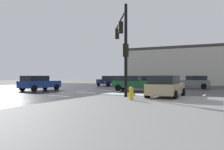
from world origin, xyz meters
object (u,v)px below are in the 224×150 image
sedan_green (133,83)px  sedan_grey (193,82)px  fire_hydrant (131,93)px  sedan_navy (108,80)px  sedan_black (144,81)px  sedan_tan (166,86)px  sedan_blue (39,83)px  traffic_signal_mast (122,38)px

sedan_green → sedan_grey: 9.24m
fire_hydrant → sedan_navy: bearing=120.5°
sedan_grey → sedan_black: size_ratio=1.00×
sedan_grey → sedan_black: bearing=-19.5°
fire_hydrant → sedan_tan: size_ratio=0.17×
sedan_tan → sedan_black: size_ratio=1.00×
sedan_green → sedan_navy: size_ratio=1.02×
sedan_grey → sedan_blue: (-13.91, -12.29, 0.00)m
sedan_grey → sedan_blue: same height
sedan_tan → sedan_blue: bearing=77.5°
sedan_navy → sedan_grey: bearing=76.6°
sedan_green → sedan_tan: (5.34, -7.40, 0.00)m
sedan_tan → sedan_grey: bearing=0.2°
traffic_signal_mast → sedan_black: 17.89m
sedan_green → sedan_grey: bearing=51.3°
traffic_signal_mast → sedan_green: 8.21m
sedan_navy → sedan_black: (6.35, -0.92, 0.00)m
fire_hydrant → sedan_grey: size_ratio=0.17×
fire_hydrant → sedan_blue: sedan_blue is taller
sedan_navy → sedan_black: 6.42m
sedan_grey → sedan_navy: 13.87m
fire_hydrant → sedan_tan: bearing=67.4°
sedan_tan → sedan_blue: size_ratio=0.98×
fire_hydrant → sedan_grey: bearing=87.0°
sedan_grey → sedan_blue: size_ratio=0.99×
sedan_blue → sedan_black: bearing=-19.6°
sedan_tan → sedan_navy: 22.91m
sedan_grey → sedan_navy: same height
traffic_signal_mast → sedan_blue: traffic_signal_mast is taller
fire_hydrant → sedan_black: 21.35m
sedan_green → sedan_navy: same height
sedan_black → sedan_blue: same height
sedan_blue → fire_hydrant: bearing=-109.4°
sedan_black → sedan_blue: size_ratio=0.98×
sedan_tan → sedan_black: bearing=22.4°
traffic_signal_mast → sedan_black: bearing=-17.5°
sedan_blue → sedan_navy: bearing=4.0°
sedan_blue → sedan_tan: bearing=-95.9°
traffic_signal_mast → sedan_blue: bearing=45.4°
sedan_tan → sedan_grey: same height
traffic_signal_mast → sedan_navy: bearing=-0.9°
sedan_tan → sedan_navy: size_ratio=1.00×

